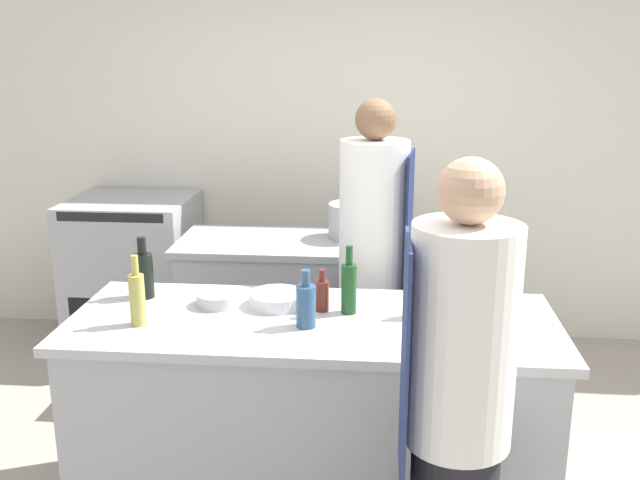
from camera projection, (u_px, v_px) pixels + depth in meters
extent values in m
cube|color=silver|center=(343.00, 140.00, 4.93)|extent=(8.00, 0.06, 2.80)
cube|color=#A8AAAF|center=(313.00, 420.00, 3.14)|extent=(1.99, 0.77, 0.88)
cube|color=#B7BABC|center=(313.00, 323.00, 3.02)|extent=(2.07, 0.80, 0.04)
cube|color=#A8AAAF|center=(327.00, 317.00, 4.33)|extent=(1.70, 0.62, 0.88)
cube|color=#A8AAAF|center=(327.00, 244.00, 4.20)|extent=(1.77, 0.64, 0.04)
cube|color=#A8AAAF|center=(135.00, 273.00, 4.89)|extent=(0.80, 0.73, 1.05)
cube|color=black|center=(119.00, 325.00, 4.61)|extent=(0.64, 0.01, 0.37)
cube|color=black|center=(110.00, 217.00, 4.42)|extent=(0.68, 0.01, 0.06)
cylinder|color=white|center=(462.00, 337.00, 2.23)|extent=(0.34, 0.34, 0.73)
cube|color=navy|center=(405.00, 365.00, 2.27)|extent=(0.01, 0.33, 0.84)
sphere|color=tan|center=(471.00, 191.00, 2.11)|extent=(0.20, 0.20, 0.20)
cylinder|color=black|center=(371.00, 358.00, 3.84)|extent=(0.30, 0.30, 0.82)
cylinder|color=white|center=(374.00, 215.00, 3.63)|extent=(0.35, 0.35, 0.76)
cube|color=#19234C|center=(409.00, 238.00, 3.62)|extent=(0.05, 0.33, 0.87)
sphere|color=brown|center=(376.00, 119.00, 3.50)|extent=(0.20, 0.20, 0.20)
cylinder|color=#19471E|center=(349.00, 289.00, 3.06)|extent=(0.07, 0.07, 0.22)
cylinder|color=#19471E|center=(349.00, 255.00, 3.02)|extent=(0.03, 0.03, 0.08)
cylinder|color=#B2A84C|center=(137.00, 300.00, 2.93)|extent=(0.07, 0.07, 0.22)
cylinder|color=#B2A84C|center=(135.00, 265.00, 2.89)|extent=(0.03, 0.03, 0.08)
cylinder|color=#5B2319|center=(322.00, 296.00, 3.09)|extent=(0.06, 0.06, 0.13)
cylinder|color=#5B2319|center=(322.00, 275.00, 3.07)|extent=(0.03, 0.03, 0.05)
cylinder|color=black|center=(144.00, 276.00, 3.25)|extent=(0.09, 0.09, 0.21)
cylinder|color=black|center=(142.00, 246.00, 3.21)|extent=(0.04, 0.04, 0.08)
cylinder|color=#2D5175|center=(306.00, 306.00, 2.91)|extent=(0.08, 0.08, 0.18)
cylinder|color=#2D5175|center=(306.00, 278.00, 2.88)|extent=(0.04, 0.04, 0.07)
cylinder|color=silver|center=(424.00, 299.00, 3.02)|extent=(0.07, 0.07, 0.15)
cylinder|color=silver|center=(425.00, 275.00, 2.99)|extent=(0.03, 0.03, 0.06)
cylinder|color=#B7BABC|center=(217.00, 299.00, 3.16)|extent=(0.19, 0.19, 0.06)
cylinder|color=white|center=(277.00, 299.00, 3.16)|extent=(0.25, 0.25, 0.06)
cylinder|color=white|center=(494.00, 322.00, 2.90)|extent=(0.24, 0.24, 0.06)
cylinder|color=white|center=(451.00, 308.00, 3.00)|extent=(0.08, 0.08, 0.10)
cylinder|color=#A8AAAF|center=(354.00, 221.00, 4.24)|extent=(0.31, 0.31, 0.21)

